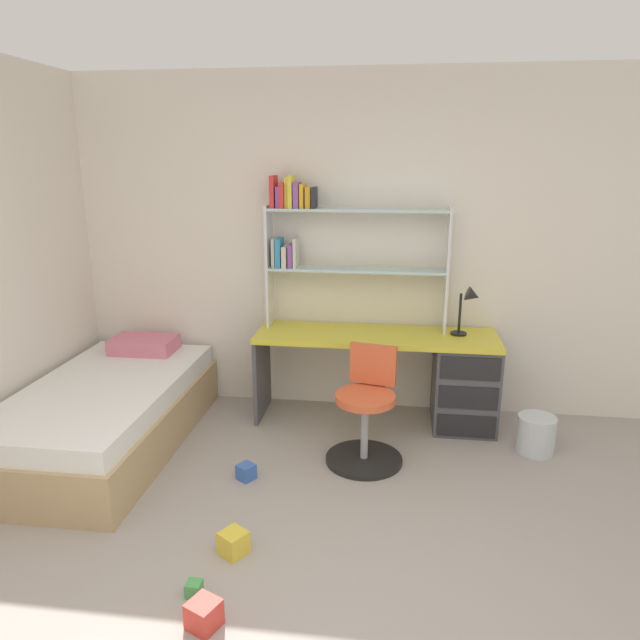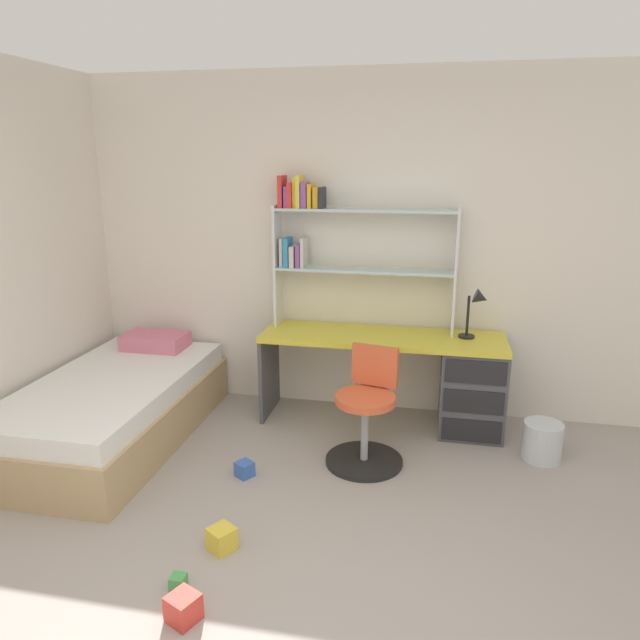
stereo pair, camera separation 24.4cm
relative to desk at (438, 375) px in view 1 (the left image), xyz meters
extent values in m
cube|color=silver|center=(-0.61, 0.33, 0.92)|extent=(5.57, 0.06, 2.63)
cube|color=gold|center=(-0.48, 0.00, 0.29)|extent=(1.82, 0.54, 0.04)
cube|color=#4C4C51|center=(0.20, 0.00, -0.07)|extent=(0.46, 0.52, 0.67)
cube|color=#4C4C51|center=(-1.37, 0.00, -0.07)|extent=(0.03, 0.49, 0.67)
cube|color=black|center=(0.20, -0.26, -0.29)|extent=(0.42, 0.01, 0.17)
cube|color=black|center=(0.20, -0.26, -0.07)|extent=(0.42, 0.01, 0.17)
cube|color=black|center=(0.20, -0.26, 0.16)|extent=(0.42, 0.01, 0.17)
cube|color=silver|center=(-1.33, 0.16, 0.78)|extent=(0.02, 0.22, 0.94)
cube|color=silver|center=(0.03, 0.16, 0.78)|extent=(0.02, 0.22, 0.94)
cube|color=silver|center=(-0.65, 0.16, 0.77)|extent=(1.34, 0.22, 0.02)
cube|color=silver|center=(-0.65, 0.16, 1.22)|extent=(1.34, 0.22, 0.02)
cube|color=beige|center=(-1.29, 0.16, 0.89)|extent=(0.02, 0.14, 0.22)
cube|color=#338CBF|center=(-1.25, 0.16, 0.89)|extent=(0.04, 0.16, 0.22)
cube|color=beige|center=(-1.20, 0.16, 0.86)|extent=(0.04, 0.19, 0.16)
cube|color=purple|center=(-1.15, 0.16, 0.86)|extent=(0.03, 0.16, 0.17)
cube|color=beige|center=(-1.11, 0.16, 0.89)|extent=(0.02, 0.17, 0.23)
cube|color=red|center=(-1.28, 0.16, 1.35)|extent=(0.03, 0.17, 0.24)
cube|color=purple|center=(-1.24, 0.16, 1.31)|extent=(0.03, 0.15, 0.16)
cube|color=red|center=(-1.21, 0.16, 1.32)|extent=(0.03, 0.19, 0.19)
cube|color=yellow|center=(-1.18, 0.16, 1.34)|extent=(0.02, 0.13, 0.22)
cube|color=yellow|center=(-1.14, 0.16, 1.35)|extent=(0.03, 0.18, 0.24)
cube|color=purple|center=(-1.10, 0.16, 1.32)|extent=(0.04, 0.16, 0.19)
cube|color=gold|center=(-1.06, 0.16, 1.32)|extent=(0.03, 0.15, 0.18)
cube|color=gold|center=(-1.01, 0.16, 1.30)|extent=(0.04, 0.13, 0.15)
cube|color=#26262D|center=(-0.97, 0.16, 1.30)|extent=(0.03, 0.17, 0.15)
cylinder|color=black|center=(0.14, 0.07, 0.32)|extent=(0.12, 0.12, 0.02)
cylinder|color=black|center=(0.14, 0.07, 0.47)|extent=(0.02, 0.02, 0.30)
cone|color=black|center=(0.22, 0.02, 0.62)|extent=(0.12, 0.11, 0.13)
cylinder|color=black|center=(-0.52, -0.67, -0.38)|extent=(0.52, 0.52, 0.03)
cylinder|color=#A5A8AD|center=(-0.52, -0.67, -0.18)|extent=(0.05, 0.05, 0.44)
cylinder|color=#D85933|center=(-0.52, -0.67, 0.06)|extent=(0.40, 0.40, 0.05)
cube|color=#D85933|center=(-0.48, -0.49, 0.24)|extent=(0.32, 0.11, 0.28)
cube|color=tan|center=(-2.35, -0.68, -0.23)|extent=(1.04, 1.91, 0.33)
cube|color=white|center=(-2.35, -0.68, 0.00)|extent=(0.98, 1.85, 0.14)
cube|color=#D8728C|center=(-2.35, 0.03, 0.13)|extent=(0.50, 0.32, 0.12)
cylinder|color=silver|center=(0.66, -0.37, -0.27)|extent=(0.26, 0.26, 0.26)
cube|color=red|center=(-1.12, -2.21, -0.34)|extent=(0.17, 0.17, 0.13)
cube|color=#3860B7|center=(-1.25, -0.99, -0.35)|extent=(0.14, 0.14, 0.10)
cube|color=#479E51|center=(-1.23, -2.03, -0.36)|extent=(0.07, 0.07, 0.07)
cube|color=gold|center=(-1.13, -1.71, -0.34)|extent=(0.17, 0.17, 0.12)
camera|label=1|loc=(-0.34, -4.23, 1.59)|focal=32.66mm
camera|label=2|loc=(-0.10, -4.18, 1.59)|focal=32.66mm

